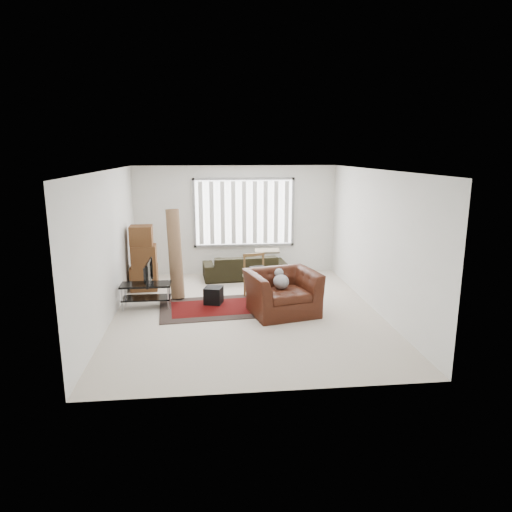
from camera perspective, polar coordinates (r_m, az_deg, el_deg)
The scene contains 11 objects.
room at distance 8.92m, azimuth -1.28°, elevation 4.76°, with size 6.00×6.02×2.71m.
persian_rug at distance 9.11m, azimuth -5.11°, elevation -6.46°, with size 2.27×1.61×0.02m.
tv_stand at distance 9.28m, azimuth -13.58°, elevation -4.19°, with size 0.98×0.44×0.49m.
tv at distance 9.18m, azimuth -13.70°, elevation -2.03°, with size 0.79×0.10×0.45m, color black.
subwoofer at distance 9.30m, azimuth -5.33°, elevation -4.90°, with size 0.34×0.34×0.34m, color black.
moving_boxes at distance 10.43m, azimuth -13.90°, elevation -0.52°, with size 0.61×0.56×1.44m.
white_flatpack at distance 10.42m, azimuth -13.87°, elevation -2.52°, with size 0.50×0.07×0.64m, color silver.
rolled_rug at distance 9.68m, azimuth -10.07°, elevation 0.27°, with size 0.28×0.28×1.86m, color brown.
sofa at distance 11.10m, azimuth -1.45°, elevation -0.88°, with size 1.99×0.86×0.77m, color black.
side_chair at distance 9.53m, azimuth 0.14°, elevation -2.37°, with size 0.61×0.61×0.93m.
armchair at distance 8.69m, azimuth 3.31°, elevation -4.18°, with size 1.48×1.36×0.94m.
Camera 1 is at (-0.72, -8.29, 3.01)m, focal length 32.00 mm.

